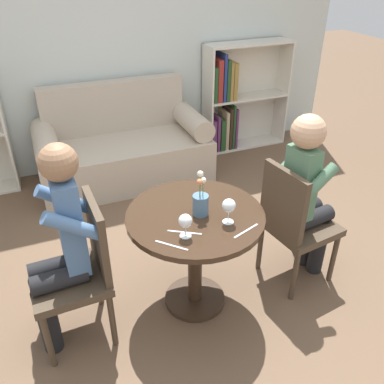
{
  "coord_description": "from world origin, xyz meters",
  "views": [
    {
      "loc": [
        -0.77,
        -1.81,
        2.04
      ],
      "look_at": [
        0.0,
        0.05,
        0.82
      ],
      "focal_mm": 38.0,
      "sensor_mm": 36.0,
      "label": 1
    }
  ],
  "objects_px": {
    "couch": "(123,149)",
    "wine_glass_right": "(229,206)",
    "chair_left": "(81,267)",
    "flower_vase": "(201,202)",
    "person_left": "(59,248)",
    "person_right": "(306,195)",
    "chair_right": "(294,221)",
    "wine_glass_left": "(185,222)",
    "bookshelf_right": "(234,100)"
  },
  "relations": [
    {
      "from": "couch",
      "to": "chair_left",
      "type": "relative_size",
      "value": 1.82
    },
    {
      "from": "couch",
      "to": "wine_glass_left",
      "type": "distance_m",
      "value": 2.1
    },
    {
      "from": "chair_left",
      "to": "person_left",
      "type": "relative_size",
      "value": 0.72
    },
    {
      "from": "wine_glass_left",
      "to": "wine_glass_right",
      "type": "distance_m",
      "value": 0.27
    },
    {
      "from": "bookshelf_right",
      "to": "wine_glass_left",
      "type": "relative_size",
      "value": 8.53
    },
    {
      "from": "bookshelf_right",
      "to": "person_left",
      "type": "relative_size",
      "value": 0.94
    },
    {
      "from": "couch",
      "to": "wine_glass_right",
      "type": "xyz_separation_m",
      "value": [
        0.14,
        -2.01,
        0.5
      ]
    },
    {
      "from": "chair_left",
      "to": "chair_right",
      "type": "relative_size",
      "value": 1.0
    },
    {
      "from": "flower_vase",
      "to": "bookshelf_right",
      "type": "bearing_deg",
      "value": 57.97
    },
    {
      "from": "person_left",
      "to": "person_right",
      "type": "distance_m",
      "value": 1.55
    },
    {
      "from": "chair_left",
      "to": "wine_glass_left",
      "type": "xyz_separation_m",
      "value": [
        0.56,
        -0.21,
        0.3
      ]
    },
    {
      "from": "couch",
      "to": "flower_vase",
      "type": "bearing_deg",
      "value": -89.19
    },
    {
      "from": "chair_right",
      "to": "bookshelf_right",
      "type": "bearing_deg",
      "value": -25.12
    },
    {
      "from": "bookshelf_right",
      "to": "person_left",
      "type": "distance_m",
      "value": 3.0
    },
    {
      "from": "wine_glass_left",
      "to": "wine_glass_right",
      "type": "bearing_deg",
      "value": 6.15
    },
    {
      "from": "bookshelf_right",
      "to": "flower_vase",
      "type": "height_order",
      "value": "bookshelf_right"
    },
    {
      "from": "chair_left",
      "to": "wine_glass_right",
      "type": "xyz_separation_m",
      "value": [
        0.83,
        -0.18,
        0.32
      ]
    },
    {
      "from": "bookshelf_right",
      "to": "wine_glass_right",
      "type": "relative_size",
      "value": 7.79
    },
    {
      "from": "wine_glass_left",
      "to": "flower_vase",
      "type": "relative_size",
      "value": 0.49
    },
    {
      "from": "couch",
      "to": "chair_left",
      "type": "distance_m",
      "value": 1.96
    },
    {
      "from": "couch",
      "to": "flower_vase",
      "type": "distance_m",
      "value": 1.93
    },
    {
      "from": "person_left",
      "to": "wine_glass_right",
      "type": "xyz_separation_m",
      "value": [
        0.92,
        -0.18,
        0.15
      ]
    },
    {
      "from": "couch",
      "to": "chair_right",
      "type": "height_order",
      "value": "couch"
    },
    {
      "from": "couch",
      "to": "person_right",
      "type": "relative_size",
      "value": 1.34
    },
    {
      "from": "couch",
      "to": "chair_right",
      "type": "relative_size",
      "value": 1.82
    },
    {
      "from": "chair_left",
      "to": "flower_vase",
      "type": "distance_m",
      "value": 0.77
    },
    {
      "from": "chair_left",
      "to": "person_right",
      "type": "distance_m",
      "value": 1.47
    },
    {
      "from": "person_left",
      "to": "person_right",
      "type": "bearing_deg",
      "value": 86.21
    },
    {
      "from": "chair_left",
      "to": "flower_vase",
      "type": "height_order",
      "value": "flower_vase"
    },
    {
      "from": "chair_left",
      "to": "person_left",
      "type": "xyz_separation_m",
      "value": [
        -0.09,
        -0.0,
        0.17
      ]
    },
    {
      "from": "bookshelf_right",
      "to": "wine_glass_right",
      "type": "distance_m",
      "value": 2.6
    },
    {
      "from": "couch",
      "to": "person_right",
      "type": "bearing_deg",
      "value": -67.63
    },
    {
      "from": "wine_glass_left",
      "to": "chair_right",
      "type": "bearing_deg",
      "value": 9.43
    },
    {
      "from": "chair_right",
      "to": "person_right",
      "type": "bearing_deg",
      "value": -84.79
    },
    {
      "from": "chair_right",
      "to": "person_right",
      "type": "xyz_separation_m",
      "value": [
        0.09,
        0.02,
        0.17
      ]
    },
    {
      "from": "chair_left",
      "to": "couch",
      "type": "bearing_deg",
      "value": 157.5
    },
    {
      "from": "bookshelf_right",
      "to": "chair_left",
      "type": "height_order",
      "value": "bookshelf_right"
    },
    {
      "from": "chair_left",
      "to": "person_left",
      "type": "distance_m",
      "value": 0.19
    },
    {
      "from": "person_left",
      "to": "wine_glass_left",
      "type": "relative_size",
      "value": 9.08
    },
    {
      "from": "chair_right",
      "to": "wine_glass_right",
      "type": "distance_m",
      "value": 0.64
    },
    {
      "from": "chair_left",
      "to": "chair_right",
      "type": "distance_m",
      "value": 1.38
    },
    {
      "from": "couch",
      "to": "bookshelf_right",
      "type": "xyz_separation_m",
      "value": [
        1.37,
        0.27,
        0.25
      ]
    },
    {
      "from": "person_left",
      "to": "flower_vase",
      "type": "relative_size",
      "value": 4.48
    },
    {
      "from": "bookshelf_right",
      "to": "person_right",
      "type": "xyz_separation_m",
      "value": [
        -0.59,
        -2.15,
        0.1
      ]
    },
    {
      "from": "flower_vase",
      "to": "wine_glass_left",
      "type": "bearing_deg",
      "value": -134.21
    },
    {
      "from": "person_right",
      "to": "flower_vase",
      "type": "bearing_deg",
      "value": 81.71
    },
    {
      "from": "couch",
      "to": "person_right",
      "type": "height_order",
      "value": "person_right"
    },
    {
      "from": "chair_left",
      "to": "person_left",
      "type": "height_order",
      "value": "person_left"
    },
    {
      "from": "chair_left",
      "to": "wine_glass_right",
      "type": "bearing_deg",
      "value": 75.6
    },
    {
      "from": "wine_glass_right",
      "to": "wine_glass_left",
      "type": "bearing_deg",
      "value": -173.85
    }
  ]
}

